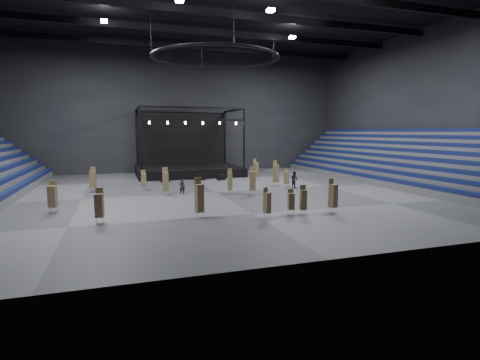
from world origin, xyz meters
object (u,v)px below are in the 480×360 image
object	(u,v)px
flight_case_right	(221,177)
chair_stack_9	(199,197)
flight_case_left	(165,179)
chair_stack_4	(53,196)
chair_stack_1	(291,201)
crew_member	(294,179)
stage	(187,164)
chair_stack_3	(166,181)
chair_stack_8	(230,181)
chair_stack_14	(276,173)
chair_stack_0	(253,180)
chair_stack_10	(303,199)
flight_case_mid	(201,177)
chair_stack_5	(267,202)
man_center	(182,187)
chair_stack_6	(93,179)
chair_stack_11	(144,180)
chair_stack_13	(256,169)
chair_stack_12	(287,178)
chair_stack_7	(333,195)
chair_stack_2	(99,205)

from	to	relation	value
flight_case_right	chair_stack_9	bearing A→B (deg)	-109.49
flight_case_left	chair_stack_4	distance (m)	18.07
chair_stack_1	crew_member	xyz separation A→B (m)	(6.07, 11.72, -0.10)
stage	crew_member	distance (m)	18.21
chair_stack_3	chair_stack_8	size ratio (longest dim) A/B	1.09
flight_case_left	chair_stack_14	distance (m)	13.53
chair_stack_0	chair_stack_10	world-z (taller)	chair_stack_0
flight_case_mid	flight_case_right	bearing A→B (deg)	-17.03
chair_stack_8	chair_stack_10	world-z (taller)	chair_stack_8
chair_stack_5	man_center	xyz separation A→B (m)	(-4.08, 11.54, -0.35)
chair_stack_9	chair_stack_8	bearing A→B (deg)	46.56
flight_case_right	chair_stack_3	xyz separation A→B (m)	(-7.99, -9.37, 1.03)
chair_stack_0	chair_stack_6	distance (m)	16.17
chair_stack_10	chair_stack_11	xyz separation A→B (m)	(-10.33, 15.34, -0.01)
flight_case_mid	man_center	distance (m)	10.90
chair_stack_3	man_center	distance (m)	1.67
chair_stack_14	man_center	size ratio (longest dim) A/B	1.88
chair_stack_5	chair_stack_13	world-z (taller)	chair_stack_13
flight_case_mid	chair_stack_1	world-z (taller)	chair_stack_1
flight_case_mid	chair_stack_14	bearing A→B (deg)	-47.43
flight_case_mid	chair_stack_4	size ratio (longest dim) A/B	0.45
chair_stack_3	chair_stack_12	distance (m)	13.21
flight_case_mid	chair_stack_7	xyz separation A→B (m)	(5.33, -21.65, 0.96)
flight_case_mid	chair_stack_10	world-z (taller)	chair_stack_10
chair_stack_11	man_center	xyz separation A→B (m)	(3.32, -3.97, -0.35)
chair_stack_14	flight_case_right	bearing A→B (deg)	108.20
chair_stack_6	chair_stack_10	world-z (taller)	chair_stack_6
flight_case_mid	chair_stack_5	world-z (taller)	chair_stack_5
chair_stack_5	crew_member	distance (m)	14.73
chair_stack_9	crew_member	world-z (taller)	chair_stack_9
flight_case_left	man_center	world-z (taller)	man_center
chair_stack_9	chair_stack_1	bearing A→B (deg)	-22.68
chair_stack_2	crew_member	bearing A→B (deg)	39.44
flight_case_mid	chair_stack_1	size ratio (longest dim) A/B	0.60
chair_stack_13	man_center	size ratio (longest dim) A/B	1.73
chair_stack_9	chair_stack_6	bearing A→B (deg)	103.02
chair_stack_3	chair_stack_9	distance (m)	10.17
flight_case_right	chair_stack_1	world-z (taller)	chair_stack_1
chair_stack_9	stage	bearing A→B (deg)	66.77
chair_stack_5	chair_stack_14	world-z (taller)	chair_stack_14
chair_stack_0	chair_stack_11	size ratio (longest dim) A/B	1.30
chair_stack_14	man_center	world-z (taller)	chair_stack_14
chair_stack_0	crew_member	distance (m)	6.54
chair_stack_2	chair_stack_12	distance (m)	21.56
flight_case_mid	chair_stack_6	world-z (taller)	chair_stack_6
chair_stack_6	chair_stack_10	xyz separation A→B (m)	(15.24, -16.03, -0.19)
chair_stack_6	chair_stack_14	bearing A→B (deg)	8.93
chair_stack_8	man_center	xyz separation A→B (m)	(-4.48, 1.07, -0.49)
chair_stack_4	chair_stack_6	bearing A→B (deg)	90.07
flight_case_right	crew_member	size ratio (longest dim) A/B	0.58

